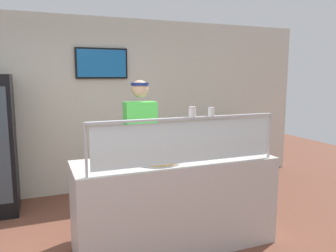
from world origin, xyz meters
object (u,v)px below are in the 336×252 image
pizza_server (161,158)px  pizza_box_stack (227,128)px  pizza_tray (157,160)px  parmesan_shaker (192,112)px  pepper_flake_shaker (211,112)px  worker_figure (141,142)px

pizza_server → pizza_box_stack: 2.47m
pizza_tray → pizza_server: pizza_server is taller
parmesan_shaker → pizza_box_stack: bearing=50.6°
parmesan_shaker → pizza_box_stack: 2.55m
pepper_flake_shaker → worker_figure: bearing=111.0°
parmesan_shaker → worker_figure: bearing=100.5°
worker_figure → pizza_box_stack: 1.99m
pizza_server → parmesan_shaker: bearing=-36.8°
pizza_box_stack → worker_figure: bearing=-153.2°
pizza_box_stack → pizza_server: bearing=-137.0°
pizza_tray → pizza_box_stack: bearing=42.1°
pizza_tray → pizza_server: 0.05m
pizza_tray → parmesan_shaker: size_ratio=5.06×
pizza_tray → worker_figure: bearing=85.1°
pizza_server → worker_figure: (0.03, 0.79, 0.02)m
pizza_tray → parmesan_shaker: 0.62m
pizza_tray → worker_figure: worker_figure is taller
pizza_tray → pepper_flake_shaker: 0.72m
pepper_flake_shaker → pizza_box_stack: 2.42m
pizza_server → worker_figure: worker_figure is taller
pizza_server → pepper_flake_shaker: bearing=-19.0°
pepper_flake_shaker → worker_figure: size_ratio=0.05×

